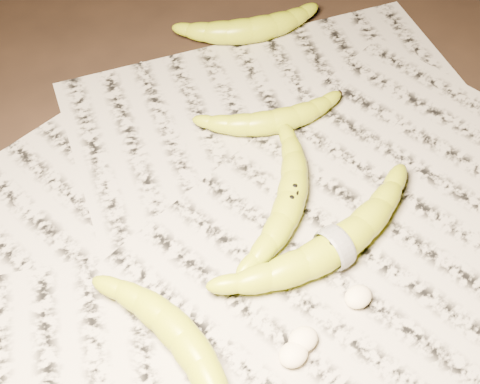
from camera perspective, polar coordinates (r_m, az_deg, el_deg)
ground at (r=0.80m, az=1.33°, el=-2.65°), size 3.00×3.00×0.00m
newspaper_patch at (r=0.78m, az=0.27°, el=-4.39°), size 0.90×0.70×0.01m
banana_left_b at (r=0.70m, az=-4.82°, el=-12.31°), size 0.07×0.20×0.04m
banana_center at (r=0.79m, az=4.36°, el=-0.52°), size 0.19×0.17×0.04m
banana_taped at (r=0.75m, az=8.10°, el=-4.57°), size 0.25×0.07×0.04m
banana_upper_a at (r=0.88m, az=2.84°, el=6.17°), size 0.18×0.12×0.03m
banana_upper_b at (r=1.01m, az=0.91°, el=13.81°), size 0.19×0.13×0.04m
measuring_tape at (r=0.75m, az=8.10°, el=-4.57°), size 0.01×0.05×0.05m
flesh_chunk_a at (r=0.71m, az=5.43°, el=-12.28°), size 0.03×0.03×0.02m
flesh_chunk_b at (r=0.70m, az=4.60°, el=-13.52°), size 0.03×0.03×0.02m
flesh_chunk_c at (r=0.74m, az=10.09°, el=-8.64°), size 0.03×0.03×0.02m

